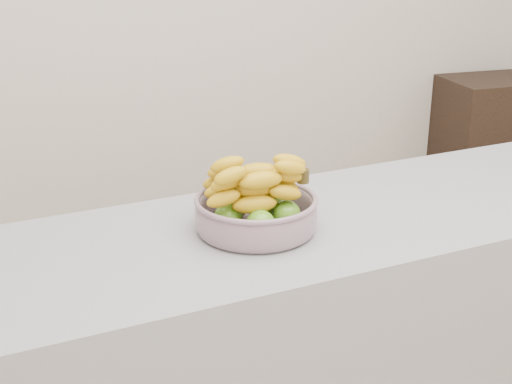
{
  "coord_description": "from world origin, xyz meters",
  "views": [
    {
      "loc": [
        -0.95,
        -0.95,
        1.61
      ],
      "look_at": [
        -0.28,
        0.49,
        1.0
      ],
      "focal_mm": 50.0,
      "sensor_mm": 36.0,
      "label": 1
    }
  ],
  "objects": [
    {
      "name": "counter",
      "position": [
        0.0,
        0.49,
        0.45
      ],
      "size": [
        2.0,
        0.6,
        0.9
      ],
      "primitive_type": "cube",
      "color": "gray",
      "rests_on": "ground"
    },
    {
      "name": "cabinet",
      "position": [
        1.65,
        1.78,
        0.43
      ],
      "size": [
        0.52,
        0.44,
        0.85
      ],
      "primitive_type": "cube",
      "rotation": [
        0.0,
        0.0,
        -0.15
      ],
      "color": "black",
      "rests_on": "ground"
    },
    {
      "name": "fruit_bowl",
      "position": [
        -0.28,
        0.49,
        0.96
      ],
      "size": [
        0.3,
        0.3,
        0.17
      ],
      "rotation": [
        0.0,
        0.0,
        -0.29
      ],
      "color": "#99A8B8",
      "rests_on": "counter"
    }
  ]
}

